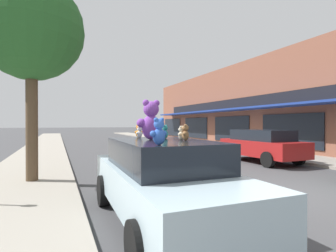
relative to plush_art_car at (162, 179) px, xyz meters
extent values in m
plane|color=#424244|center=(3.49, 0.75, -0.80)|extent=(260.00, 260.00, 0.00)
cube|color=gray|center=(-2.65, 0.75, -0.74)|extent=(2.77, 90.00, 0.12)
cube|color=brown|center=(17.96, 9.94, 2.43)|extent=(13.90, 34.54, 6.47)
cube|color=navy|center=(10.24, 9.94, 2.05)|extent=(1.54, 29.02, 0.12)
cube|color=black|center=(10.96, 9.94, 2.60)|extent=(0.08, 27.64, 0.70)
cube|color=black|center=(10.97, 7.06, 0.60)|extent=(0.06, 4.38, 2.00)
cube|color=black|center=(10.97, 12.82, 0.60)|extent=(0.06, 4.38, 2.00)
cube|color=black|center=(10.97, 18.58, 0.60)|extent=(0.06, 4.38, 2.00)
cube|color=black|center=(10.97, 24.34, 0.60)|extent=(0.06, 4.38, 2.00)
cube|color=#ADC6D1|center=(0.00, 0.00, -0.13)|extent=(1.81, 4.65, 0.69)
cube|color=black|center=(0.00, 0.00, 0.46)|extent=(1.56, 2.57, 0.49)
cylinder|color=black|center=(-0.82, 1.45, -0.47)|extent=(0.21, 0.67, 0.66)
cylinder|color=black|center=(0.87, 1.42, -0.47)|extent=(0.21, 0.67, 0.66)
cylinder|color=black|center=(-0.87, -1.42, -0.47)|extent=(0.21, 0.67, 0.66)
cylinder|color=black|center=(0.82, -1.45, -0.47)|extent=(0.21, 0.67, 0.66)
ellipsoid|color=purple|center=(-0.13, 0.22, 0.93)|extent=(0.36, 0.31, 0.46)
sphere|color=purple|center=(-0.13, 0.22, 1.27)|extent=(0.30, 0.30, 0.29)
sphere|color=purple|center=(-0.03, 0.22, 1.39)|extent=(0.13, 0.13, 0.12)
sphere|color=purple|center=(-0.24, 0.22, 1.39)|extent=(0.13, 0.13, 0.12)
sphere|color=#BA67ED|center=(-0.14, 0.34, 1.26)|extent=(0.11, 0.11, 0.11)
sphere|color=purple|center=(0.05, 0.25, 1.01)|extent=(0.17, 0.17, 0.17)
sphere|color=purple|center=(-0.32, 0.24, 1.01)|extent=(0.17, 0.17, 0.17)
ellipsoid|color=teal|center=(0.28, 0.52, 0.79)|extent=(0.17, 0.17, 0.17)
sphere|color=teal|center=(0.28, 0.52, 0.91)|extent=(0.15, 0.15, 0.11)
sphere|color=teal|center=(0.31, 0.55, 0.95)|extent=(0.06, 0.06, 0.05)
sphere|color=teal|center=(0.25, 0.50, 0.95)|extent=(0.06, 0.06, 0.05)
sphere|color=#47CDC6|center=(0.25, 0.56, 0.91)|extent=(0.06, 0.06, 0.04)
sphere|color=teal|center=(0.32, 0.58, 0.82)|extent=(0.09, 0.09, 0.06)
sphere|color=teal|center=(0.22, 0.49, 0.82)|extent=(0.09, 0.09, 0.06)
ellipsoid|color=beige|center=(0.32, -0.14, 0.78)|extent=(0.16, 0.16, 0.16)
sphere|color=beige|center=(0.32, -0.14, 0.90)|extent=(0.14, 0.14, 0.10)
sphere|color=beige|center=(0.35, -0.12, 0.94)|extent=(0.06, 0.06, 0.04)
sphere|color=beige|center=(0.29, -0.17, 0.94)|extent=(0.06, 0.06, 0.04)
sphere|color=white|center=(0.29, -0.11, 0.89)|extent=(0.05, 0.05, 0.04)
sphere|color=beige|center=(0.36, -0.09, 0.81)|extent=(0.08, 0.08, 0.06)
sphere|color=beige|center=(0.27, -0.18, 0.81)|extent=(0.08, 0.08, 0.06)
ellipsoid|color=olive|center=(0.34, -0.27, 0.79)|extent=(0.17, 0.18, 0.18)
sphere|color=olive|center=(0.34, -0.27, 0.92)|extent=(0.16, 0.16, 0.11)
sphere|color=olive|center=(0.36, -0.24, 0.97)|extent=(0.07, 0.07, 0.05)
sphere|color=olive|center=(0.32, -0.31, 0.97)|extent=(0.07, 0.07, 0.05)
sphere|color=tan|center=(0.30, -0.25, 0.92)|extent=(0.06, 0.06, 0.04)
sphere|color=olive|center=(0.37, -0.21, 0.82)|extent=(0.09, 0.09, 0.07)
sphere|color=olive|center=(0.29, -0.33, 0.82)|extent=(0.09, 0.09, 0.07)
ellipsoid|color=white|center=(-0.15, 0.91, 0.78)|extent=(0.15, 0.15, 0.15)
sphere|color=white|center=(-0.15, 0.91, 0.89)|extent=(0.13, 0.13, 0.10)
sphere|color=white|center=(-0.12, 0.93, 0.93)|extent=(0.06, 0.06, 0.04)
sphere|color=white|center=(-0.18, 0.89, 0.93)|extent=(0.06, 0.06, 0.04)
sphere|color=white|center=(-0.18, 0.94, 0.88)|extent=(0.05, 0.05, 0.04)
sphere|color=white|center=(-0.11, 0.95, 0.80)|extent=(0.08, 0.08, 0.06)
sphere|color=white|center=(-0.20, 0.88, 0.80)|extent=(0.08, 0.08, 0.06)
ellipsoid|color=blue|center=(-0.44, -1.00, 0.82)|extent=(0.22, 0.20, 0.24)
sphere|color=blue|center=(-0.44, -1.00, 1.00)|extent=(0.19, 0.19, 0.15)
sphere|color=blue|center=(-0.39, -0.99, 1.05)|extent=(0.08, 0.08, 0.06)
sphere|color=blue|center=(-0.49, -1.02, 1.05)|extent=(0.08, 0.08, 0.06)
sphere|color=#548DFF|center=(-0.46, -0.94, 0.99)|extent=(0.07, 0.07, 0.06)
sphere|color=blue|center=(-0.36, -0.96, 0.86)|extent=(0.11, 0.11, 0.09)
sphere|color=blue|center=(-0.54, -1.02, 0.86)|extent=(0.11, 0.11, 0.09)
ellipsoid|color=orange|center=(-0.11, 1.12, 0.79)|extent=(0.17, 0.17, 0.17)
sphere|color=orange|center=(-0.11, 1.12, 0.91)|extent=(0.15, 0.15, 0.11)
sphere|color=orange|center=(-0.08, 1.10, 0.95)|extent=(0.06, 0.06, 0.04)
sphere|color=orange|center=(-0.13, 1.15, 0.95)|extent=(0.06, 0.06, 0.04)
sphere|color=#FFBA41|center=(-0.07, 1.15, 0.90)|extent=(0.06, 0.06, 0.04)
sphere|color=orange|center=(-0.05, 1.08, 0.81)|extent=(0.09, 0.09, 0.06)
sphere|color=orange|center=(-0.15, 1.17, 0.81)|extent=(0.09, 0.09, 0.06)
cube|color=maroon|center=(7.06, 5.16, -0.12)|extent=(1.75, 4.15, 0.70)
cube|color=black|center=(7.06, 5.16, 0.48)|extent=(1.54, 2.76, 0.49)
cylinder|color=black|center=(6.20, 6.44, -0.47)|extent=(0.20, 0.66, 0.66)
cylinder|color=black|center=(7.92, 6.44, -0.47)|extent=(0.20, 0.66, 0.66)
cylinder|color=black|center=(6.20, 3.87, -0.47)|extent=(0.20, 0.66, 0.66)
cylinder|color=black|center=(7.92, 3.87, -0.47)|extent=(0.20, 0.66, 0.66)
cylinder|color=brown|center=(-2.44, 4.29, 0.92)|extent=(0.33, 0.33, 3.19)
sphere|color=#286028|center=(-2.44, 4.29, 3.80)|extent=(3.02, 3.02, 3.02)
camera|label=1|loc=(-1.75, -4.40, 1.00)|focal=28.00mm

